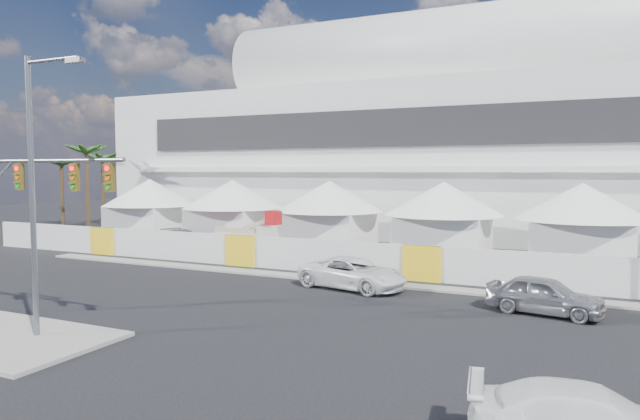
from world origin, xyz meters
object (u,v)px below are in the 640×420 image
at_px(sedan_silver, 545,295).
at_px(traffic_mast, 4,220).
at_px(lot_car_c, 183,239).
at_px(streetlight_median, 37,177).
at_px(boom_lift, 230,243).
at_px(pickup_curb, 353,273).

xyz_separation_m(sedan_silver, traffic_mast, (-20.13, -10.50, 3.36)).
distance_m(lot_car_c, streetlight_median, 25.12).
bearing_deg(boom_lift, traffic_mast, -78.20).
xyz_separation_m(lot_car_c, boom_lift, (5.71, -1.79, 0.19)).
bearing_deg(sedan_silver, boom_lift, 79.52).
relative_size(pickup_curb, traffic_mast, 0.67).
bearing_deg(streetlight_median, boom_lift, 104.89).
bearing_deg(sedan_silver, traffic_mast, 127.94).
xyz_separation_m(streetlight_median, boom_lift, (-5.36, 20.14, -5.04)).
distance_m(sedan_silver, streetlight_median, 20.90).
relative_size(pickup_curb, boom_lift, 0.85).
bearing_deg(sedan_silver, lot_car_c, 80.22).
bearing_deg(traffic_mast, lot_car_c, 109.70).
bearing_deg(streetlight_median, lot_car_c, 116.77).
xyz_separation_m(lot_car_c, streetlight_median, (11.07, -21.94, 5.23)).
bearing_deg(boom_lift, lot_car_c, 169.31).
distance_m(pickup_curb, boom_lift, 14.10).
height_order(traffic_mast, boom_lift, traffic_mast).
distance_m(streetlight_median, boom_lift, 21.44).
relative_size(pickup_curb, streetlight_median, 0.58).
bearing_deg(pickup_curb, streetlight_median, 164.21).
relative_size(traffic_mast, streetlight_median, 0.87).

